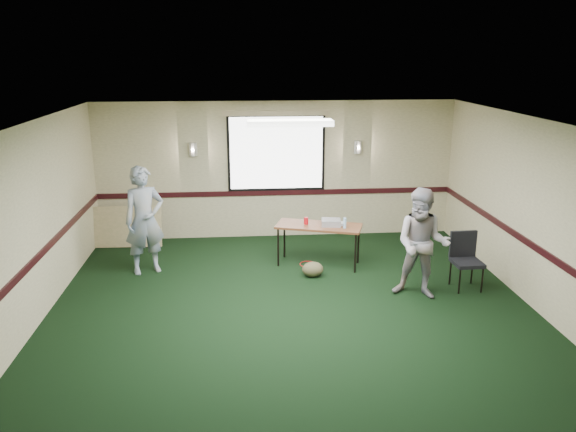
{
  "coord_description": "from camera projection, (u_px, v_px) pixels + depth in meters",
  "views": [
    {
      "loc": [
        -0.69,
        -6.83,
        3.59
      ],
      "look_at": [
        0.0,
        1.3,
        1.2
      ],
      "focal_mm": 35.0,
      "sensor_mm": 36.0,
      "label": 1
    }
  ],
  "objects": [
    {
      "name": "ground",
      "position": [
        296.0,
        328.0,
        7.59
      ],
      "size": [
        8.0,
        8.0,
        0.0
      ],
      "primitive_type": "plane",
      "color": "black",
      "rests_on": "ground"
    },
    {
      "name": "room_shell",
      "position": [
        284.0,
        180.0,
        9.18
      ],
      "size": [
        8.0,
        8.02,
        8.0
      ],
      "color": "tan",
      "rests_on": "ground"
    },
    {
      "name": "folding_table",
      "position": [
        319.0,
        228.0,
        9.67
      ],
      "size": [
        1.56,
        1.0,
        0.73
      ],
      "rotation": [
        0.0,
        0.0,
        -0.31
      ],
      "color": "#512917",
      "rests_on": "ground"
    },
    {
      "name": "projector",
      "position": [
        331.0,
        222.0,
        9.62
      ],
      "size": [
        0.36,
        0.31,
        0.11
      ],
      "primitive_type": "cube",
      "rotation": [
        0.0,
        0.0,
        -0.14
      ],
      "color": "#95959E",
      "rests_on": "folding_table"
    },
    {
      "name": "game_console",
      "position": [
        340.0,
        224.0,
        9.64
      ],
      "size": [
        0.19,
        0.15,
        0.05
      ],
      "primitive_type": "cube",
      "rotation": [
        0.0,
        0.0,
        0.02
      ],
      "color": "silver",
      "rests_on": "folding_table"
    },
    {
      "name": "red_cup",
      "position": [
        306.0,
        221.0,
        9.7
      ],
      "size": [
        0.08,
        0.08,
        0.12
      ],
      "primitive_type": "cylinder",
      "color": "#B30B13",
      "rests_on": "folding_table"
    },
    {
      "name": "water_bottle",
      "position": [
        345.0,
        223.0,
        9.47
      ],
      "size": [
        0.05,
        0.05,
        0.18
      ],
      "primitive_type": "cylinder",
      "color": "#96C8F6",
      "rests_on": "folding_table"
    },
    {
      "name": "duffel_bag",
      "position": [
        313.0,
        269.0,
        9.3
      ],
      "size": [
        0.4,
        0.33,
        0.25
      ],
      "primitive_type": "ellipsoid",
      "rotation": [
        0.0,
        0.0,
        0.19
      ],
      "color": "#433926",
      "rests_on": "ground"
    },
    {
      "name": "cable_coil",
      "position": [
        308.0,
        264.0,
        9.85
      ],
      "size": [
        0.39,
        0.39,
        0.02
      ],
      "primitive_type": "torus",
      "rotation": [
        0.0,
        0.0,
        0.34
      ],
      "color": "red",
      "rests_on": "ground"
    },
    {
      "name": "folded_table",
      "position": [
        121.0,
        227.0,
        10.68
      ],
      "size": [
        1.53,
        0.27,
        0.78
      ],
      "primitive_type": "cube",
      "rotation": [
        -0.21,
        0.0,
        -0.03
      ],
      "color": "tan",
      "rests_on": "ground"
    },
    {
      "name": "conference_chair",
      "position": [
        465.0,
        255.0,
        8.8
      ],
      "size": [
        0.45,
        0.46,
        0.89
      ],
      "rotation": [
        0.0,
        0.0,
        0.03
      ],
      "color": "black",
      "rests_on": "ground"
    },
    {
      "name": "person_left",
      "position": [
        144.0,
        220.0,
        9.29
      ],
      "size": [
        0.78,
        0.66,
        1.82
      ],
      "primitive_type": "imported",
      "rotation": [
        0.0,
        0.0,
        0.4
      ],
      "color": "#446496",
      "rests_on": "ground"
    },
    {
      "name": "person_right",
      "position": [
        422.0,
        244.0,
        8.34
      ],
      "size": [
        1.01,
        0.92,
        1.69
      ],
      "primitive_type": "imported",
      "rotation": [
        0.0,
        0.0,
        -0.43
      ],
      "color": "#7893BB",
      "rests_on": "ground"
    }
  ]
}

